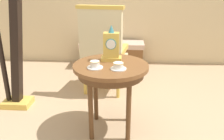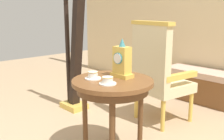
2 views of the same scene
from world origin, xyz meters
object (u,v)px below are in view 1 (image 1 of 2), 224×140
at_px(armchair, 103,49).
at_px(teacup_right, 118,66).
at_px(harp, 12,46).
at_px(mantel_clock, 111,47).
at_px(window_bench, 112,54).
at_px(side_table, 111,73).
at_px(teacup_left, 95,65).

bearing_deg(armchair, teacup_right, -76.57).
bearing_deg(armchair, harp, -155.35).
bearing_deg(mantel_clock, harp, 165.35).
xyz_separation_m(teacup_right, armchair, (-0.23, 0.96, -0.12)).
bearing_deg(window_bench, side_table, -86.41).
xyz_separation_m(harp, window_bench, (1.00, 1.47, -0.51)).
distance_m(side_table, mantel_clock, 0.24).
distance_m(teacup_left, teacup_right, 0.20).
distance_m(teacup_right, armchair, 1.00).
height_order(teacup_left, teacup_right, teacup_left).
bearing_deg(teacup_right, armchair, 103.43).
height_order(teacup_right, mantel_clock, mantel_clock).
bearing_deg(mantel_clock, teacup_left, -120.22).
xyz_separation_m(side_table, teacup_left, (-0.13, -0.11, 0.11)).
bearing_deg(window_bench, mantel_clock, -86.29).
bearing_deg(teacup_right, side_table, 120.63).
distance_m(side_table, teacup_left, 0.20).
bearing_deg(mantel_clock, window_bench, 93.71).
xyz_separation_m(side_table, armchair, (-0.16, 0.84, -0.01)).
bearing_deg(teacup_right, mantel_clock, 107.95).
xyz_separation_m(mantel_clock, harp, (-1.11, 0.29, -0.09)).
bearing_deg(side_table, teacup_left, -140.93).
xyz_separation_m(side_table, teacup_right, (0.07, -0.12, 0.11)).
bearing_deg(mantel_clock, armchair, 101.93).
relative_size(side_table, mantel_clock, 2.04).
distance_m(teacup_left, mantel_clock, 0.27).
relative_size(armchair, harp, 0.63).
height_order(teacup_right, armchair, armchair).
bearing_deg(side_table, teacup_right, -59.37).
bearing_deg(armchair, mantel_clock, -78.07).
xyz_separation_m(teacup_left, window_bench, (0.01, 1.98, -0.49)).
height_order(teacup_right, window_bench, teacup_right).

